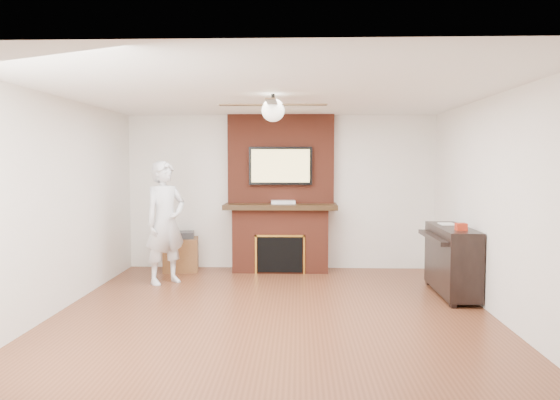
{
  "coord_description": "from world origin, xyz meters",
  "views": [
    {
      "loc": [
        0.29,
        -6.15,
        1.74
      ],
      "look_at": [
        0.05,
        0.9,
        1.25
      ],
      "focal_mm": 35.0,
      "sensor_mm": 36.0,
      "label": 1
    }
  ],
  "objects_px": {
    "side_table": "(181,252)",
    "piano": "(451,259)",
    "person": "(165,223)",
    "fireplace": "(281,209)"
  },
  "relations": [
    {
      "from": "fireplace",
      "to": "side_table",
      "type": "bearing_deg",
      "value": -177.6
    },
    {
      "from": "person",
      "to": "piano",
      "type": "bearing_deg",
      "value": -54.59
    },
    {
      "from": "side_table",
      "to": "person",
      "type": "bearing_deg",
      "value": -99.34
    },
    {
      "from": "fireplace",
      "to": "side_table",
      "type": "relative_size",
      "value": 4.01
    },
    {
      "from": "person",
      "to": "side_table",
      "type": "relative_size",
      "value": 2.81
    },
    {
      "from": "person",
      "to": "side_table",
      "type": "height_order",
      "value": "person"
    },
    {
      "from": "fireplace",
      "to": "piano",
      "type": "distance_m",
      "value": 2.83
    },
    {
      "from": "side_table",
      "to": "piano",
      "type": "xyz_separation_m",
      "value": [
        3.88,
        -1.52,
        0.2
      ]
    },
    {
      "from": "person",
      "to": "side_table",
      "type": "bearing_deg",
      "value": 43.04
    },
    {
      "from": "side_table",
      "to": "fireplace",
      "type": "bearing_deg",
      "value": -6.13
    }
  ]
}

